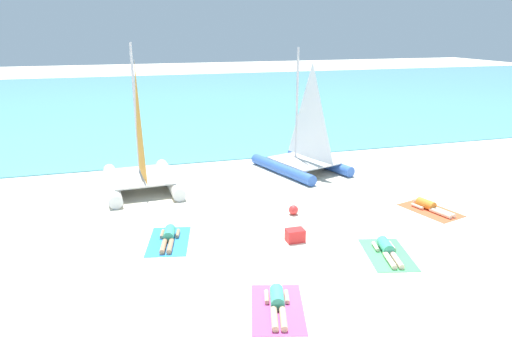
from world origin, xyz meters
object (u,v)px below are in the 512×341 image
(sunbather_leftmost, at_px, (169,236))
(towel_center_right, at_px, (387,255))
(towel_leftmost, at_px, (169,241))
(sailboat_white, at_px, (141,168))
(beach_ball, at_px, (293,210))
(sailboat_blue, at_px, (303,154))
(towel_rightmost, at_px, (431,210))
(towel_center_left, at_px, (278,309))
(sunbather_rightmost, at_px, (429,206))
(sunbather_center_right, at_px, (387,249))
(sunbather_center_left, at_px, (277,302))
(cooler_box, at_px, (295,235))

(sunbather_leftmost, relative_size, towel_center_right, 0.82)
(towel_leftmost, xyz_separation_m, sunbather_leftmost, (0.01, 0.07, 0.13))
(towel_leftmost, bearing_deg, sailboat_white, 94.89)
(towel_leftmost, bearing_deg, beach_ball, 12.06)
(sailboat_blue, xyz_separation_m, towel_rightmost, (2.34, -5.33, -0.74))
(towel_leftmost, height_order, towel_center_right, same)
(towel_center_left, height_order, sunbather_rightmost, sunbather_rightmost)
(towel_leftmost, height_order, sunbather_center_right, sunbather_center_right)
(sailboat_blue, bearing_deg, towel_center_left, -132.45)
(sunbather_leftmost, xyz_separation_m, sunbather_center_right, (5.43, -2.46, 0.00))
(sailboat_white, bearing_deg, beach_ball, -44.75)
(sunbather_center_right, bearing_deg, sunbather_center_left, -143.03)
(sailboat_blue, distance_m, sunbather_center_left, 10.12)
(sailboat_white, bearing_deg, towel_rightmost, -32.14)
(towel_leftmost, height_order, beach_ball, beach_ball)
(sunbather_center_right, xyz_separation_m, towel_rightmost, (3.02, 2.29, -0.13))
(sunbather_center_right, bearing_deg, beach_ball, 127.07)
(towel_center_right, xyz_separation_m, sunbather_rightmost, (3.02, 2.42, 0.13))
(sailboat_white, xyz_separation_m, sunbather_center_left, (2.27, -8.77, -0.65))
(beach_ball, bearing_deg, sailboat_white, 138.24)
(towel_leftmost, bearing_deg, sunbather_leftmost, 77.41)
(sailboat_blue, xyz_separation_m, towel_center_left, (-4.29, -9.22, -0.74))
(sailboat_blue, relative_size, sunbather_rightmost, 3.21)
(sunbather_leftmost, distance_m, sunbather_center_left, 4.39)
(sunbather_rightmost, relative_size, cooler_box, 3.10)
(sunbather_leftmost, height_order, sunbather_center_right, same)
(sunbather_center_right, bearing_deg, sunbather_rightmost, 51.99)
(sunbather_center_left, height_order, towel_rightmost, sunbather_center_left)
(sailboat_blue, height_order, towel_leftmost, sailboat_blue)
(sailboat_blue, relative_size, sunbather_center_right, 3.20)
(towel_rightmost, xyz_separation_m, cooler_box, (-5.08, -0.90, 0.17))
(sunbather_rightmost, bearing_deg, sunbather_center_left, -164.29)
(sunbather_center_left, relative_size, towel_rightmost, 0.81)
(sailboat_blue, relative_size, cooler_box, 9.95)
(sunbather_leftmost, height_order, sunbather_rightmost, same)
(sunbather_center_left, bearing_deg, sunbather_rightmost, 46.40)
(sailboat_white, relative_size, sunbather_center_left, 3.38)
(towel_center_left, xyz_separation_m, cooler_box, (1.55, 2.99, 0.17))
(sunbather_rightmost, xyz_separation_m, beach_ball, (-4.40, 0.90, 0.02))
(sailboat_white, relative_size, sunbather_leftmost, 3.36)
(sunbather_center_left, xyz_separation_m, sunbather_rightmost, (6.60, 3.89, 0.00))
(sunbather_center_left, bearing_deg, sunbather_leftmost, 130.66)
(sailboat_blue, bearing_deg, sunbather_center_right, -112.61)
(towel_center_left, height_order, beach_ball, beach_ball)
(sunbather_center_right, xyz_separation_m, beach_ball, (-1.39, 3.26, 0.02))
(towel_center_left, bearing_deg, towel_rightmost, 30.37)
(towel_leftmost, height_order, sunbather_leftmost, sunbather_leftmost)
(towel_leftmost, bearing_deg, towel_center_right, -24.36)
(sailboat_white, relative_size, towel_leftmost, 2.75)
(sailboat_blue, distance_m, towel_center_right, 7.76)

